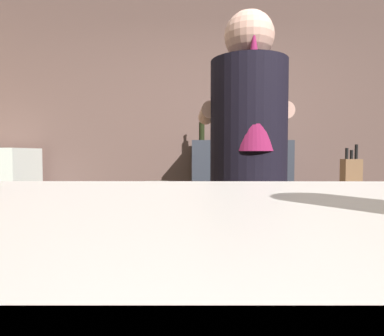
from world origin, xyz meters
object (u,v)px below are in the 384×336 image
object	(u,v)px
bartender	(248,177)
chefs_knife	(286,194)
knife_block	(351,175)
bottle_hot_sauce	(202,130)
bottle_vinegar	(238,131)
bottle_soy	(222,131)
mixing_bowl	(155,187)
bottle_olive_oil	(252,133)

from	to	relation	value
bartender	chefs_knife	size ratio (longest dim) A/B	7.27
knife_block	bottle_hot_sauce	xyz separation A→B (m)	(-0.86, 1.28, 0.35)
bartender	bottle_vinegar	size ratio (longest dim) A/B	7.33
bartender	bottle_soy	distance (m)	1.75
bottle_hot_sauce	knife_block	bearing A→B (deg)	-56.19
bottle_hot_sauce	bottle_soy	world-z (taller)	bottle_hot_sauce
bottle_vinegar	bottle_hot_sauce	xyz separation A→B (m)	(-0.34, 0.08, 0.01)
knife_block	bottle_hot_sauce	world-z (taller)	bottle_hot_sauce
mixing_bowl	bottle_hot_sauce	size ratio (longest dim) A/B	0.80
bottle_vinegar	mixing_bowl	bearing A→B (deg)	-119.69
bartender	mixing_bowl	distance (m)	0.73
bottle_soy	bottle_olive_oil	size ratio (longest dim) A/B	1.10
bartender	bottle_soy	world-z (taller)	bartender
chefs_knife	bottle_olive_oil	world-z (taller)	bottle_olive_oil
mixing_bowl	bottle_soy	xyz separation A→B (m)	(0.50, 1.18, 0.41)
bartender	mixing_bowl	xyz separation A→B (m)	(-0.48, 0.54, -0.10)
bottle_olive_oil	knife_block	bearing A→B (deg)	-75.22
knife_block	mixing_bowl	xyz separation A→B (m)	(-1.17, 0.05, -0.08)
bottle_hot_sauce	bottle_vinegar	bearing A→B (deg)	-13.46
bartender	bottle_hot_sauce	bearing A→B (deg)	3.53
knife_block	chefs_knife	size ratio (longest dim) A/B	1.19
bottle_vinegar	bottle_hot_sauce	bearing A→B (deg)	166.54
bottle_vinegar	knife_block	bearing A→B (deg)	-66.71
chefs_knife	bottle_soy	bearing A→B (deg)	83.10
bottle_hot_sauce	bottle_soy	bearing A→B (deg)	-14.00
bottle_vinegar	bottle_hot_sauce	world-z (taller)	bottle_hot_sauce
mixing_bowl	chefs_knife	xyz separation A→B (m)	(0.76, -0.13, -0.02)
bottle_vinegar	bottle_soy	distance (m)	0.15
chefs_knife	bottle_hot_sauce	xyz separation A→B (m)	(-0.45, 1.36, 0.45)
bottle_hot_sauce	chefs_knife	bearing A→B (deg)	-71.66
bartender	bottle_vinegar	xyz separation A→B (m)	(0.17, 1.69, 0.32)
bottle_vinegar	bottle_olive_oil	xyz separation A→B (m)	(0.16, 0.15, -0.01)
bottle_soy	bottle_hot_sauce	bearing A→B (deg)	166.00
chefs_knife	bottle_vinegar	xyz separation A→B (m)	(-0.11, 1.28, 0.44)
bartender	bottle_hot_sauce	xyz separation A→B (m)	(-0.17, 1.77, 0.33)
bottle_soy	bottle_olive_oil	xyz separation A→B (m)	(0.31, 0.12, -0.01)
mixing_bowl	chefs_knife	distance (m)	0.78
mixing_bowl	bottle_vinegar	world-z (taller)	bottle_vinegar
chefs_knife	bottle_hot_sauce	distance (m)	1.51
knife_block	bottle_hot_sauce	distance (m)	1.58
knife_block	mixing_bowl	world-z (taller)	knife_block
chefs_knife	bottle_soy	size ratio (longest dim) A/B	1.05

